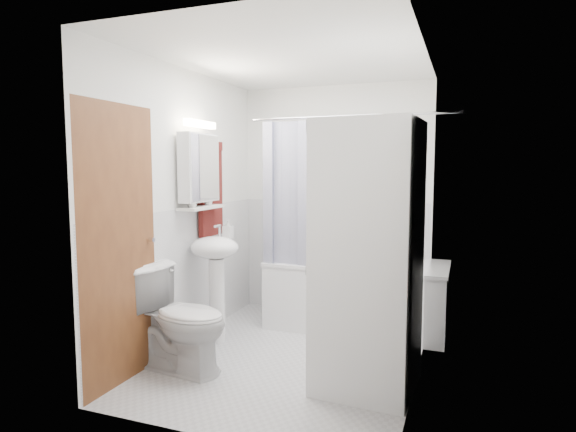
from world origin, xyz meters
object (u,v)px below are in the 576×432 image
(washer_dryer, at_px, (368,257))
(toilet, at_px, (180,319))
(bathtub, at_px, (357,291))
(sink, at_px, (215,264))

(washer_dryer, relative_size, toilet, 2.31)
(washer_dryer, distance_m, toilet, 1.51)
(bathtub, xyz_separation_m, washer_dryer, (0.34, -1.25, 0.58))
(bathtub, height_order, toilet, toilet)
(bathtub, relative_size, toilet, 2.10)
(washer_dryer, bearing_deg, toilet, -167.64)
(bathtub, relative_size, sink, 1.63)
(sink, distance_m, washer_dryer, 1.51)
(toilet, bearing_deg, bathtub, -28.27)
(sink, relative_size, washer_dryer, 0.56)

